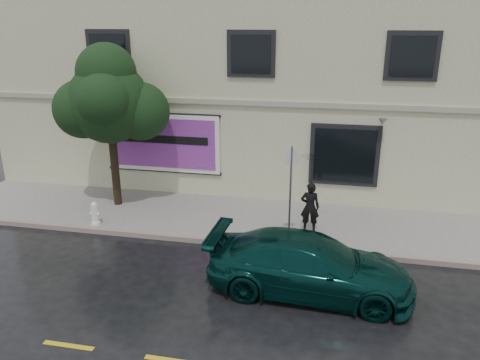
% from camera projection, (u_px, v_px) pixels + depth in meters
% --- Properties ---
extents(ground, '(90.00, 90.00, 0.00)m').
position_uv_depth(ground, '(216.00, 271.00, 12.30)').
color(ground, black).
rests_on(ground, ground).
extents(sidewalk, '(20.00, 3.50, 0.15)m').
position_uv_depth(sidewalk, '(241.00, 219.00, 15.28)').
color(sidewalk, '#9C9893').
rests_on(sidewalk, ground).
extents(curb, '(20.00, 0.18, 0.16)m').
position_uv_depth(curb, '(229.00, 243.00, 13.66)').
color(curb, gray).
rests_on(curb, ground).
extents(road_marking, '(19.00, 0.12, 0.01)m').
position_uv_depth(road_marking, '(172.00, 360.00, 9.05)').
color(road_marking, gold).
rests_on(road_marking, ground).
extents(building, '(20.00, 8.12, 7.00)m').
position_uv_depth(building, '(268.00, 89.00, 19.49)').
color(building, beige).
rests_on(building, ground).
extents(billboard, '(4.30, 0.16, 2.20)m').
position_uv_depth(billboard, '(163.00, 143.00, 16.79)').
color(billboard, white).
rests_on(billboard, ground).
extents(car, '(4.97, 2.38, 1.42)m').
position_uv_depth(car, '(310.00, 265.00, 11.15)').
color(car, '#08302C').
rests_on(car, ground).
extents(pedestrian, '(0.58, 0.38, 1.56)m').
position_uv_depth(pedestrian, '(310.00, 207.00, 14.01)').
color(pedestrian, black).
rests_on(pedestrian, sidewalk).
extents(umbrella, '(1.28, 1.28, 0.76)m').
position_uv_depth(umbrella, '(312.00, 170.00, 13.63)').
color(umbrella, black).
rests_on(umbrella, pedestrian).
extents(street_tree, '(2.67, 2.67, 4.88)m').
position_uv_depth(street_tree, '(109.00, 103.00, 15.22)').
color(street_tree, '#2F2214').
rests_on(street_tree, sidewalk).
extents(fire_hydrant, '(0.30, 0.29, 0.74)m').
position_uv_depth(fire_hydrant, '(95.00, 213.00, 14.62)').
color(fire_hydrant, white).
rests_on(fire_hydrant, sidewalk).
extents(sign_pole, '(0.34, 0.12, 2.87)m').
position_uv_depth(sign_pole, '(290.00, 187.00, 12.95)').
color(sign_pole, gray).
rests_on(sign_pole, sidewalk).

